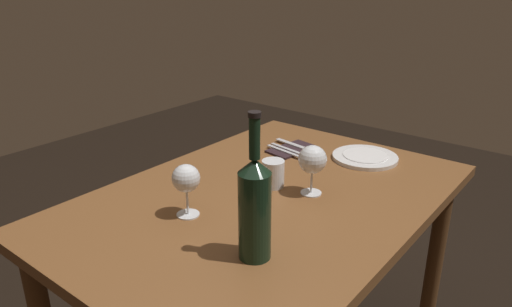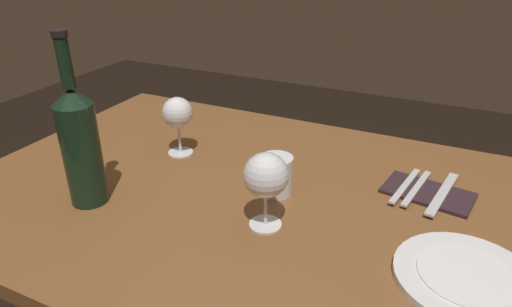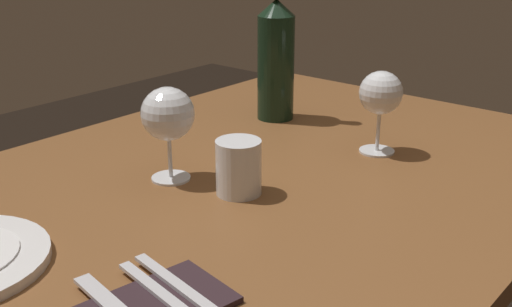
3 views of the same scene
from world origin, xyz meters
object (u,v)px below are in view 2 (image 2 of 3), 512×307
Objects in this scene: fork_inner at (417,188)px; table_knife at (442,193)px; water_tumbler at (276,177)px; folded_napkin at (428,193)px; fork_outer at (405,186)px; dinner_plate at (466,278)px; wine_bottle at (80,144)px; wine_glass_left at (266,177)px; wine_glass_right at (178,114)px.

fork_inner is 0.85× the size of table_knife.
folded_napkin is at bearing 23.89° from water_tumbler.
dinner_plate is at bearing -61.88° from fork_outer.
wine_bottle is 1.75× the size of table_knife.
fork_inner is at bearing 45.92° from wine_glass_left.
dinner_plate reaches higher than table_knife.
water_tumbler is (-0.03, 0.13, -0.07)m from wine_glass_left.
table_knife is at bearing 5.55° from wine_glass_right.
table_knife is (0.34, 0.14, -0.03)m from water_tumbler.
folded_napkin is (0.28, 0.26, -0.11)m from wine_glass_left.
wine_bottle is 0.79m from table_knife.
fork_inner is 0.02m from fork_outer.
dinner_plate is 1.34× the size of fork_outer.
fork_inner is at bearing 25.72° from water_tumbler.
water_tumbler is at bearing 162.47° from dinner_plate.
folded_napkin is at bearing 180.00° from table_knife.
dinner_plate reaches higher than folded_napkin.
wine_glass_left reaches higher than water_tumbler.
wine_glass_left reaches higher than folded_napkin.
wine_glass_right is 0.63m from folded_napkin.
wine_bottle is 2.05× the size of fork_inner.
wine_glass_left is 0.89× the size of fork_inner.
wine_glass_right is 0.75m from dinner_plate.
fork_outer reaches higher than folded_napkin.
wine_glass_left is at bearing -136.75° from folded_napkin.
wine_glass_right is 0.86× the size of fork_inner.
folded_napkin is at bearing 27.32° from wine_bottle.
wine_bottle is 0.74m from fork_inner.
folded_napkin is (0.67, 0.34, -0.13)m from wine_bottle.
table_knife is (0.03, 0.00, 0.01)m from folded_napkin.
folded_napkin is 0.98× the size of table_knife.
fork_inner is at bearing 180.00° from table_knife.
dinner_plate is (0.76, 0.08, -0.13)m from wine_bottle.
folded_napkin is 1.14× the size of fork_inner.
fork_outer is (0.23, 0.26, -0.10)m from wine_glass_left.
folded_napkin is (0.62, 0.06, -0.11)m from wine_glass_right.
dinner_plate is at bearing -0.21° from wine_glass_left.
dinner_plate is at bearing -70.92° from folded_napkin.
wine_glass_left reaches higher than table_knife.
water_tumbler is 0.30m from fork_outer.
fork_inner is (0.64, 0.34, -0.13)m from wine_bottle.
folded_napkin is 1.14× the size of fork_outer.
table_knife is at bearing 22.00° from water_tumbler.
wine_glass_left reaches higher than fork_outer.
wine_glass_right is at bearing -173.95° from fork_inner.
dinner_plate is at bearing -17.53° from water_tumbler.
fork_inner is at bearing 180.00° from folded_napkin.
water_tumbler reaches higher than fork_outer.
water_tumbler is at bearing -156.11° from folded_napkin.
wine_bottle reaches higher than folded_napkin.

